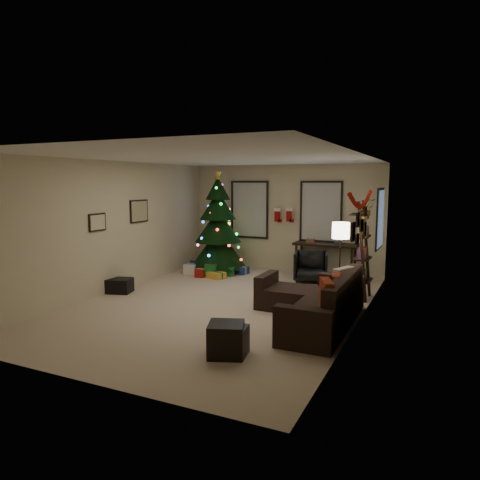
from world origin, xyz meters
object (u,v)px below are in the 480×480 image
Objects in this scene: sofa at (317,305)px; desk at (326,247)px; christmas_tree at (218,230)px; bookshelf at (363,252)px; desk_chair at (311,266)px.

sofa is 1.70× the size of desk.
desk is (-0.71, 3.42, 0.45)m from sofa.
christmas_tree is 1.73× the size of desk.
desk is at bearing 12.46° from christmas_tree.
desk is 0.79× the size of bookshelf.
christmas_tree is at bearing 163.37° from bookshelf.
desk is at bearing 124.15° from bookshelf.
bookshelf reaches higher than desk.
desk_chair is at bearing -104.67° from desk.
bookshelf is at bearing -55.85° from desk.
desk_chair is 0.37× the size of bookshelf.
sofa is 3.64× the size of desk_chair.
sofa is 1.89m from bookshelf.
christmas_tree is 1.02× the size of sofa.
christmas_tree reaches higher than bookshelf.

